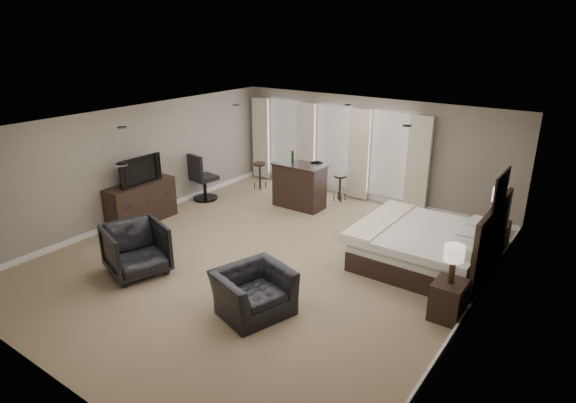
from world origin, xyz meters
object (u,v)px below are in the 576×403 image
Objects in this scene: armchair_far at (136,247)px; armchair_near at (253,285)px; nightstand_far at (495,236)px; lamp_near at (453,264)px; nightstand_near at (448,300)px; lamp_far at (500,206)px; dresser at (141,203)px; bar_stool_left at (260,176)px; bed at (428,230)px; bar_stool_right at (340,188)px; tv at (139,180)px; bar_counter at (299,185)px; desk_chair at (204,177)px.

armchair_near is at bearing -66.38° from armchair_far.
lamp_near reaches higher than nightstand_far.
lamp_far reaches higher than nightstand_near.
armchair_far is at bearing 112.50° from armchair_near.
dresser is 1.47× the size of armchair_near.
dresser is at bearing 67.95° from armchair_far.
bar_stool_left is (-6.23, 3.22, 0.06)m from nightstand_near.
lamp_near is 6.94m from dresser.
armchair_near is (4.40, -1.39, 0.01)m from dresser.
lamp_far is 7.61m from dresser.
armchair_far reaches higher than armchair_near.
lamp_far is at bearing -2.90° from bar_stool_left.
nightstand_near is 0.83× the size of bar_stool_left.
bed is at bearing 121.54° from lamp_near.
nightstand_far is 0.86× the size of bar_stool_right.
lamp_far is (0.89, 1.45, 0.22)m from bed.
dresser is 1.50× the size of tv.
nightstand_near is at bearing -39.72° from armchair_near.
lamp_near is at bearing -90.00° from lamp_far.
bar_counter is (-3.67, 1.22, -0.18)m from bed.
armchair_near is (4.40, -1.39, -0.53)m from tv.
desk_chair is at bearing 165.98° from lamp_near.
bar_counter reaches higher than bar_stool_right.
nightstand_near is 2.97m from lamp_far.
bar_counter is at bearing -39.15° from tv.
armchair_near is (-1.63, -3.07, -0.25)m from bed.
nightstand_far is 0.58× the size of armchair_far.
nightstand_far is at bearing -11.58° from armchair_near.
armchair_near is 2.54m from armchair_far.
armchair_far is at bearing -160.00° from nightstand_near.
lamp_far is 0.58× the size of desk_chair.
armchair_near is 6.10m from bar_stool_left.
lamp_far is 0.66× the size of tv.
tv is at bearing -155.67° from lamp_far.
bed reaches higher than armchair_near.
tv reaches higher than armchair_far.
bar_counter reaches higher than armchair_near.
nightstand_far is at bearing -161.98° from desk_chair.
nightstand_near is 1.02× the size of nightstand_far.
bed is at bearing -35.39° from bar_stool_right.
nightstand_far is at bearing 90.00° from lamp_near.
lamp_far reaches higher than bar_stool_right.
tv is 0.88× the size of desk_chair.
armchair_far is at bearing -40.70° from dresser.
lamp_far reaches higher than nightstand_far.
lamp_far is 0.97× the size of bar_stool_left.
lamp_far is 0.44× the size of dresser.
nightstand_near is 0.59× the size of armchair_far.
nightstand_far is 7.63m from tv.
bar_counter is at bearing 12.46° from armchair_far.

